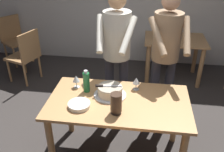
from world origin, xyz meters
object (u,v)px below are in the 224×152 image
object	(u,v)px
hurricane_lamp	(116,103)
person_cutting_cake	(117,48)
cake_on_platter	(110,91)
cake_knife	(103,86)
wine_glass_near	(76,79)
background_chair_0	(14,38)
person_standing_beside	(166,49)
wine_glass_far	(136,81)
water_bottle	(86,82)
background_table	(174,48)
background_chair_2	(25,55)
plate_stack	(79,105)
main_dining_table	(118,110)

from	to	relation	value
hurricane_lamp	person_cutting_cake	world-z (taller)	person_cutting_cake
cake_on_platter	cake_knife	bearing A→B (deg)	-172.22
person_cutting_cake	hurricane_lamp	bearing A→B (deg)	-82.92
wine_glass_near	background_chair_0	world-z (taller)	background_chair_0
cake_knife	person_standing_beside	bearing A→B (deg)	41.33
wine_glass_far	person_cutting_cake	xyz separation A→B (m)	(-0.26, 0.37, 0.22)
water_bottle	background_table	xyz separation A→B (m)	(1.09, 1.81, -0.29)
cake_on_platter	cake_knife	world-z (taller)	cake_knife
background_chair_0	cake_on_platter	bearing A→B (deg)	-44.26
hurricane_lamp	background_chair_0	bearing A→B (deg)	133.45
cake_on_platter	person_cutting_cake	distance (m)	0.59
background_chair_2	cake_on_platter	bearing A→B (deg)	-40.91
wine_glass_far	background_chair_0	bearing A→B (deg)	141.08
cake_on_platter	plate_stack	bearing A→B (deg)	-138.44
background_table	background_chair_0	bearing A→B (deg)	174.33
cake_on_platter	person_cutting_cake	size ratio (longest dim) A/B	0.20
person_standing_beside	wine_glass_near	bearing A→B (deg)	-155.32
wine_glass_near	main_dining_table	bearing A→B (deg)	-22.10
plate_stack	person_cutting_cake	bearing A→B (deg)	70.42
wine_glass_near	person_standing_beside	bearing A→B (deg)	24.68
person_standing_beside	background_chair_0	xyz separation A→B (m)	(-2.79, 1.61, -0.58)
wine_glass_far	hurricane_lamp	bearing A→B (deg)	-109.58
wine_glass_far	person_cutting_cake	distance (m)	0.50
cake_on_platter	plate_stack	distance (m)	0.36
wine_glass_near	cake_on_platter	bearing A→B (deg)	-16.23
plate_stack	person_cutting_cake	size ratio (longest dim) A/B	0.13
person_standing_beside	water_bottle	bearing A→B (deg)	-148.64
wine_glass_far	person_standing_beside	world-z (taller)	person_standing_beside
main_dining_table	cake_knife	world-z (taller)	cake_knife
water_bottle	person_standing_beside	size ratio (longest dim) A/B	0.15
plate_stack	background_chair_0	distance (m)	3.10
hurricane_lamp	background_table	xyz separation A→B (m)	(0.72, 2.15, -0.28)
wine_glass_far	wine_glass_near	bearing A→B (deg)	-176.05
cake_on_platter	cake_knife	xyz separation A→B (m)	(-0.07, -0.01, 0.06)
wine_glass_near	person_standing_beside	distance (m)	1.08
cake_knife	plate_stack	distance (m)	0.32
cake_on_platter	hurricane_lamp	size ratio (longest dim) A/B	1.62
main_dining_table	hurricane_lamp	size ratio (longest dim) A/B	6.85
main_dining_table	background_chair_2	bearing A→B (deg)	139.11
hurricane_lamp	background_chair_0	xyz separation A→B (m)	(-2.32, 2.45, -0.37)
water_bottle	person_cutting_cake	xyz separation A→B (m)	(0.26, 0.48, 0.21)
main_dining_table	water_bottle	distance (m)	0.45
background_table	wine_glass_near	bearing A→B (deg)	-124.85
main_dining_table	background_table	distance (m)	2.08
water_bottle	background_chair_2	size ratio (longest dim) A/B	0.28
person_standing_beside	hurricane_lamp	bearing A→B (deg)	-119.03
main_dining_table	person_standing_beside	bearing A→B (deg)	53.67
background_table	plate_stack	bearing A→B (deg)	-117.57
main_dining_table	cake_knife	xyz separation A→B (m)	(-0.17, 0.08, 0.24)
background_table	hurricane_lamp	bearing A→B (deg)	-108.59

